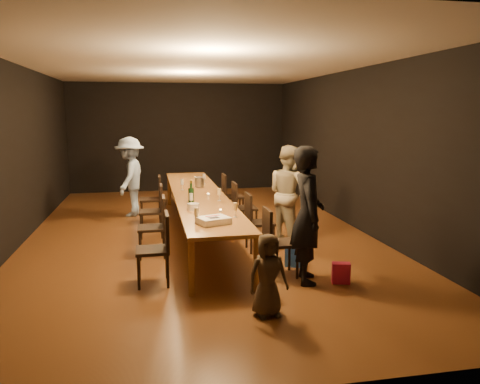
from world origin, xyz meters
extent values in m
plane|color=#4F2A13|center=(0.00, 0.00, 0.00)|extent=(10.00, 10.00, 0.00)
cube|color=black|center=(0.00, 5.00, 1.50)|extent=(6.00, 0.04, 3.00)
cube|color=black|center=(0.00, -5.00, 1.50)|extent=(6.00, 0.04, 3.00)
cube|color=black|center=(-3.00, 0.00, 1.50)|extent=(0.04, 10.00, 3.00)
cube|color=black|center=(3.00, 0.00, 1.50)|extent=(0.04, 10.00, 3.00)
cube|color=silver|center=(0.00, 0.00, 3.00)|extent=(6.00, 10.00, 0.04)
cube|color=brown|center=(0.00, 0.00, 0.72)|extent=(0.90, 6.00, 0.05)
cylinder|color=brown|center=(-0.40, -2.90, 0.35)|extent=(0.08, 0.08, 0.70)
cylinder|color=brown|center=(0.40, -2.90, 0.35)|extent=(0.08, 0.08, 0.70)
cylinder|color=brown|center=(-0.40, 2.90, 0.35)|extent=(0.08, 0.08, 0.70)
cylinder|color=brown|center=(0.40, 2.90, 0.35)|extent=(0.08, 0.08, 0.70)
imported|color=black|center=(1.12, -2.68, 0.89)|extent=(0.53, 0.71, 1.78)
imported|color=#B8AB8A|center=(1.47, -0.74, 0.83)|extent=(0.89, 0.98, 1.65)
imported|color=#85A1CE|center=(-1.26, 1.85, 0.84)|extent=(0.87, 1.20, 1.68)
imported|color=#433625|center=(0.36, -3.59, 0.46)|extent=(0.48, 0.35, 0.91)
cube|color=#D82052|center=(1.54, -2.84, 0.14)|extent=(0.25, 0.18, 0.27)
cube|color=#2958B4|center=(1.14, -2.06, 0.14)|extent=(0.27, 0.23, 0.28)
cube|color=white|center=(-0.06, -2.36, 0.79)|extent=(0.47, 0.43, 0.09)
cube|color=black|center=(-0.06, -2.39, 0.84)|extent=(0.16, 0.14, 0.00)
cube|color=red|center=(-0.06, -2.28, 0.84)|extent=(0.20, 0.10, 0.00)
cylinder|color=white|center=(-0.23, -1.44, 0.80)|extent=(0.24, 0.24, 0.10)
cylinder|color=#B7B7BC|center=(0.10, 0.73, 0.85)|extent=(0.21, 0.21, 0.20)
cylinder|color=#B2B7B2|center=(0.15, -1.63, 0.77)|extent=(0.05, 0.05, 0.03)
cylinder|color=#B2B7B2|center=(0.15, -0.24, 0.77)|extent=(0.05, 0.05, 0.03)
cylinder|color=#B2B7B2|center=(0.15, 1.96, 0.77)|extent=(0.05, 0.05, 0.03)
camera|label=1|loc=(-0.86, -8.27, 2.19)|focal=35.00mm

